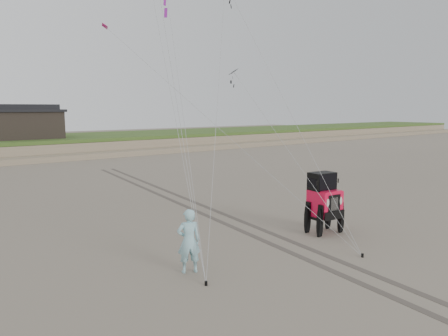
% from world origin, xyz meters
% --- Properties ---
extents(ground, '(160.00, 160.00, 0.00)m').
position_xyz_m(ground, '(0.00, 0.00, 0.00)').
color(ground, '#6B6054').
rests_on(ground, ground).
extents(dune_ridge, '(160.00, 14.25, 1.73)m').
position_xyz_m(dune_ridge, '(0.00, 37.50, 0.82)').
color(dune_ridge, '#7A6B54').
rests_on(dune_ridge, ground).
extents(cabin, '(6.40, 5.40, 3.35)m').
position_xyz_m(cabin, '(2.00, 37.00, 3.24)').
color(cabin, black).
rests_on(cabin, dune_ridge).
extents(jeep, '(2.69, 5.16, 1.84)m').
position_xyz_m(jeep, '(3.23, 1.26, 0.92)').
color(jeep, red).
rests_on(jeep, ground).
extents(man, '(0.80, 0.68, 1.87)m').
position_xyz_m(man, '(-3.02, 1.13, 0.93)').
color(man, '#84C2CD').
rests_on(man, ground).
extents(stake_main, '(0.08, 0.08, 0.12)m').
position_xyz_m(stake_main, '(-3.21, 0.06, 0.06)').
color(stake_main, black).
rests_on(stake_main, ground).
extents(stake_aux, '(0.08, 0.08, 0.12)m').
position_xyz_m(stake_aux, '(1.99, -1.26, 0.06)').
color(stake_aux, black).
rests_on(stake_aux, ground).
extents(tire_tracks, '(5.22, 29.74, 0.01)m').
position_xyz_m(tire_tracks, '(2.00, 8.00, 0.00)').
color(tire_tracks, '#4C443D').
rests_on(tire_tracks, ground).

